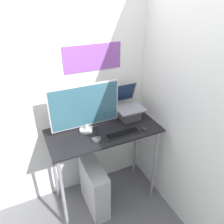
# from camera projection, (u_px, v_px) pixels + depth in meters

# --- Properties ---
(ground_plane) EXTENTS (12.00, 12.00, 0.00)m
(ground_plane) POSITION_uv_depth(u_px,v_px,m) (114.00, 213.00, 2.40)
(ground_plane) COLOR slate
(wall_back) EXTENTS (6.00, 0.06, 2.60)m
(wall_back) POSITION_uv_depth(u_px,v_px,m) (90.00, 84.00, 2.23)
(wall_back) COLOR white
(wall_back) RESTS_ON ground_plane
(wall_side_right) EXTENTS (0.05, 6.00, 2.60)m
(wall_side_right) POSITION_uv_depth(u_px,v_px,m) (178.00, 96.00, 1.99)
(wall_side_right) COLOR white
(wall_side_right) RESTS_ON ground_plane
(desk) EXTENTS (1.10, 0.51, 0.95)m
(desk) POSITION_uv_depth(u_px,v_px,m) (104.00, 141.00, 2.20)
(desk) COLOR black
(desk) RESTS_ON ground_plane
(laptop) EXTENTS (0.28, 0.32, 0.35)m
(laptop) POSITION_uv_depth(u_px,v_px,m) (129.00, 110.00, 2.29)
(laptop) COLOR #4C4C51
(laptop) RESTS_ON desk
(monitor) EXTENTS (0.66, 0.14, 0.48)m
(monitor) POSITION_uv_depth(u_px,v_px,m) (85.00, 108.00, 2.00)
(monitor) COLOR silver
(monitor) RESTS_ON desk
(keyboard) EXTENTS (0.35, 0.10, 0.02)m
(keyboard) POSITION_uv_depth(u_px,v_px,m) (123.00, 134.00, 2.06)
(keyboard) COLOR black
(keyboard) RESTS_ON desk
(mouse) EXTENTS (0.04, 0.06, 0.03)m
(mouse) POSITION_uv_depth(u_px,v_px,m) (144.00, 129.00, 2.12)
(mouse) COLOR #262626
(mouse) RESTS_ON desk
(cell_phone) EXTENTS (0.09, 0.09, 0.16)m
(cell_phone) POSITION_uv_depth(u_px,v_px,m) (96.00, 136.00, 1.98)
(cell_phone) COLOR #4C4C51
(cell_phone) RESTS_ON desk
(computer_tower) EXTENTS (0.17, 0.50, 0.58)m
(computer_tower) POSITION_uv_depth(u_px,v_px,m) (94.00, 187.00, 2.34)
(computer_tower) COLOR silver
(computer_tower) RESTS_ON ground_plane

